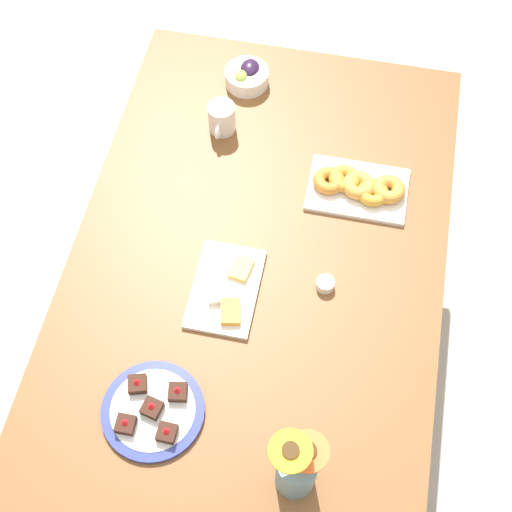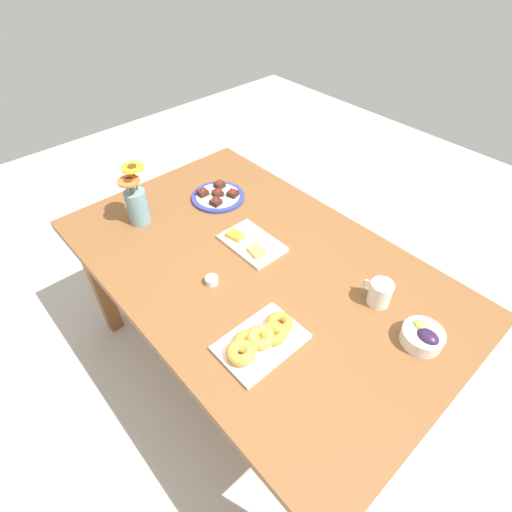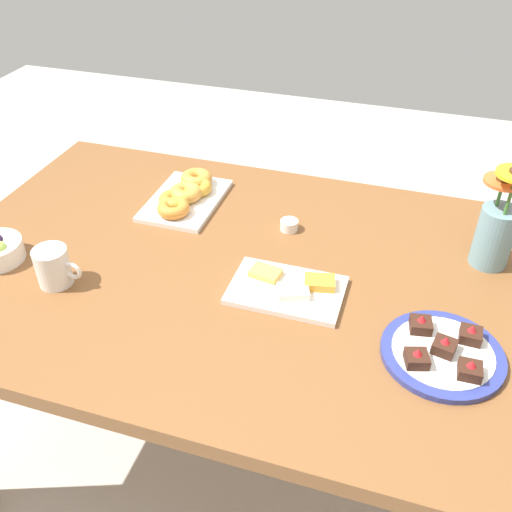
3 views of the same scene
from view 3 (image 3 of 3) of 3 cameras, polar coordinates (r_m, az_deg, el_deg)
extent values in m
plane|color=#B7B2A8|center=(1.94, 0.00, -18.83)|extent=(6.00, 6.00, 0.00)
cube|color=brown|center=(1.40, 0.00, -1.96)|extent=(1.60, 1.00, 0.04)
cube|color=brown|center=(2.19, -14.82, 0.65)|extent=(0.07, 0.07, 0.70)
cylinder|color=white|center=(1.40, -19.64, -1.01)|extent=(0.08, 0.08, 0.09)
cylinder|color=brown|center=(1.38, -19.99, 0.34)|extent=(0.07, 0.07, 0.00)
torus|color=white|center=(1.37, -17.88, -1.42)|extent=(0.05, 0.01, 0.05)
cube|color=white|center=(1.32, 3.08, -3.44)|extent=(0.26, 0.17, 0.01)
cube|color=#EFB74C|center=(1.34, 0.96, -1.69)|extent=(0.08, 0.06, 0.02)
cube|color=white|center=(1.29, 3.73, -3.60)|extent=(0.08, 0.07, 0.02)
cube|color=orange|center=(1.32, 6.38, -2.66)|extent=(0.08, 0.06, 0.02)
cube|color=white|center=(1.65, -7.07, 5.54)|extent=(0.19, 0.28, 0.01)
torus|color=orange|center=(1.58, -8.25, 4.75)|extent=(0.12, 0.12, 0.03)
torus|color=gold|center=(1.61, -8.14, 5.60)|extent=(0.09, 0.09, 0.03)
torus|color=gold|center=(1.64, -7.04, 6.30)|extent=(0.12, 0.12, 0.04)
torus|color=gold|center=(1.67, -5.96, 6.86)|extent=(0.12, 0.12, 0.03)
torus|color=orange|center=(1.71, -5.99, 7.69)|extent=(0.12, 0.12, 0.04)
cylinder|color=white|center=(1.52, 3.34, 3.11)|extent=(0.05, 0.05, 0.03)
cylinder|color=#C68923|center=(1.52, 3.35, 3.42)|extent=(0.04, 0.04, 0.01)
cylinder|color=navy|center=(1.23, 18.12, -9.30)|extent=(0.25, 0.25, 0.01)
cylinder|color=white|center=(1.23, 18.14, -9.23)|extent=(0.20, 0.20, 0.01)
cube|color=#381E14|center=(1.25, 16.15, -6.64)|extent=(0.05, 0.05, 0.02)
cone|color=red|center=(1.24, 16.30, -6.00)|extent=(0.02, 0.02, 0.01)
cube|color=#381E14|center=(1.26, 20.67, -7.42)|extent=(0.05, 0.05, 0.02)
cone|color=red|center=(1.25, 20.85, -6.79)|extent=(0.02, 0.02, 0.01)
cube|color=#381E14|center=(1.18, 15.77, -9.86)|extent=(0.05, 0.05, 0.02)
cone|color=red|center=(1.16, 15.92, -9.22)|extent=(0.02, 0.02, 0.01)
cube|color=#381E14|center=(1.19, 20.61, -10.66)|extent=(0.04, 0.04, 0.02)
cone|color=red|center=(1.17, 20.81, -10.03)|extent=(0.02, 0.02, 0.01)
cube|color=#381E14|center=(1.22, 18.31, -8.61)|extent=(0.05, 0.05, 0.02)
cone|color=red|center=(1.20, 18.48, -7.97)|extent=(0.02, 0.02, 0.01)
cylinder|color=#6B939E|center=(1.48, 22.72, 1.78)|extent=(0.09, 0.09, 0.15)
cylinder|color=#3D702D|center=(1.40, 24.09, 5.56)|extent=(0.01, 0.01, 0.10)
cylinder|color=#3D702D|center=(1.44, 23.20, 5.69)|extent=(0.01, 0.01, 0.06)
cylinder|color=orange|center=(1.42, 23.53, 6.86)|extent=(0.09, 0.09, 0.01)
cylinder|color=#472D14|center=(1.42, 23.59, 7.07)|extent=(0.04, 0.04, 0.01)
camera|label=1|loc=(1.58, 71.22, 52.18)|focal=50.00mm
camera|label=2|loc=(2.14, -20.64, 41.44)|focal=28.00mm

